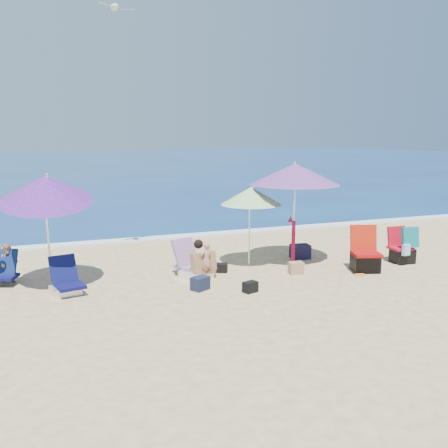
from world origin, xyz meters
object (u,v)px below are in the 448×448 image
object	(u,v)px
furled_umbrella	(293,238)
camp_chair_right	(403,250)
person_left	(7,264)
chair_rainbow	(192,267)
chair_navy	(66,284)
umbrella_blue	(46,188)
umbrella_striped	(251,196)
person_center	(204,261)
seagull	(115,7)
camp_chair_left	(365,258)
umbrella_turquoise	(295,174)

from	to	relation	value
furled_umbrella	camp_chair_right	bearing A→B (deg)	-17.65
person_left	chair_rainbow	bearing A→B (deg)	-13.95
chair_navy	person_left	bearing A→B (deg)	133.11
chair_rainbow	umbrella_blue	bearing A→B (deg)	174.58
camp_chair_right	person_left	xyz separation A→B (m)	(-8.60, 1.56, 0.09)
camp_chair_right	umbrella_blue	bearing A→B (deg)	173.24
person_left	umbrella_striped	bearing A→B (deg)	-5.37
chair_rainbow	person_center	world-z (taller)	person_center
camp_chair_right	seagull	distance (m)	8.49
umbrella_blue	camp_chair_left	distance (m)	6.84
umbrella_blue	person_center	bearing A→B (deg)	-9.72
umbrella_striped	camp_chair_right	world-z (taller)	umbrella_striped
umbrella_striped	person_center	bearing A→B (deg)	-153.72
umbrella_turquoise	seagull	world-z (taller)	seagull
chair_rainbow	camp_chair_right	world-z (taller)	camp_chair_right
person_center	seagull	size ratio (longest dim) A/B	0.97
furled_umbrella	umbrella_turquoise	bearing A→B (deg)	56.36
chair_rainbow	camp_chair_left	xyz separation A→B (m)	(3.71, -0.92, 0.10)
chair_rainbow	person_center	distance (m)	0.36
furled_umbrella	umbrella_striped	bearing A→B (deg)	163.47
umbrella_turquoise	seagull	distance (m)	5.38
umbrella_blue	camp_chair_left	bearing A→B (deg)	-10.29
camp_chair_left	person_center	bearing A→B (deg)	169.22
person_left	camp_chair_right	bearing A→B (deg)	-10.27
umbrella_striped	furled_umbrella	size ratio (longest dim) A/B	1.63
camp_chair_right	seagull	size ratio (longest dim) A/B	1.05
camp_chair_left	seagull	bearing A→B (deg)	150.82
umbrella_turquoise	seagull	size ratio (longest dim) A/B	2.82
chair_navy	camp_chair_right	distance (m)	7.55
umbrella_striped	chair_rainbow	size ratio (longest dim) A/B	1.89
camp_chair_left	person_center	size ratio (longest dim) A/B	1.24
camp_chair_left	chair_navy	bearing A→B (deg)	173.73
camp_chair_right	camp_chair_left	bearing A→B (deg)	-168.19
umbrella_turquoise	chair_rainbow	bearing A→B (deg)	-173.73
camp_chair_left	camp_chair_right	world-z (taller)	camp_chair_left
umbrella_turquoise	camp_chair_left	size ratio (longest dim) A/B	2.35
umbrella_striped	seagull	bearing A→B (deg)	152.84
umbrella_turquoise	person_left	size ratio (longest dim) A/B	2.62
umbrella_turquoise	chair_rainbow	distance (m)	3.19
camp_chair_left	furled_umbrella	bearing A→B (deg)	139.52
umbrella_blue	person_center	world-z (taller)	umbrella_blue
furled_umbrella	chair_navy	size ratio (longest dim) A/B	1.49
chair_navy	umbrella_blue	bearing A→B (deg)	116.04
furled_umbrella	camp_chair_right	distance (m)	2.64
umbrella_turquoise	umbrella_blue	xyz separation A→B (m)	(-5.38, -0.01, -0.12)
furled_umbrella	camp_chair_left	xyz separation A→B (m)	(1.24, -1.06, -0.32)
person_left	seagull	world-z (taller)	seagull
chair_rainbow	umbrella_striped	bearing A→B (deg)	15.22
chair_rainbow	seagull	world-z (taller)	seagull
umbrella_striped	furled_umbrella	distance (m)	1.39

